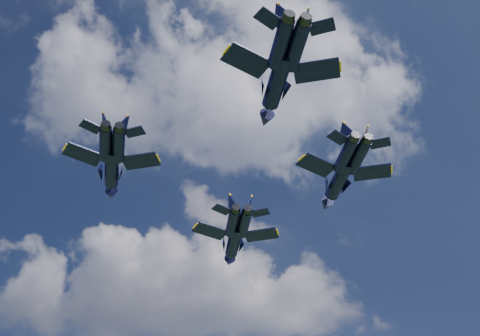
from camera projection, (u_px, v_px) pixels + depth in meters
name	position (u px, v px, depth m)	size (l,w,h in m)	color
jet_lead	(234.00, 242.00, 93.85)	(13.32, 17.53, 4.14)	black
jet_left	(112.00, 170.00, 81.54)	(12.71, 16.90, 3.98)	black
jet_right	(338.00, 181.00, 85.34)	(13.54, 18.08, 4.26)	black
jet_slot	(276.00, 84.00, 69.52)	(13.63, 18.15, 4.27)	black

